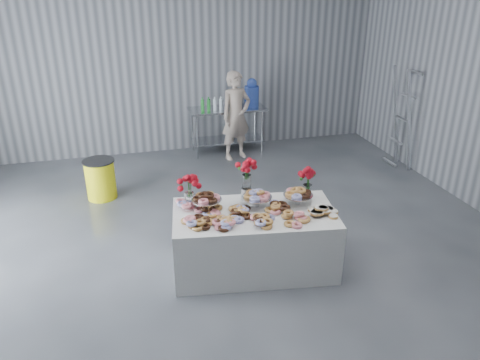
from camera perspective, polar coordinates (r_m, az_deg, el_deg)
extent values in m
plane|color=#37393E|center=(5.75, -0.82, -11.28)|extent=(9.00, 9.00, 0.00)
cube|color=gray|center=(9.22, -8.07, 15.54)|extent=(8.00, 0.04, 4.00)
cube|color=white|center=(5.67, 1.72, -7.30)|extent=(2.03, 1.27, 0.75)
cube|color=silver|center=(9.22, -1.60, 8.64)|extent=(1.50, 0.60, 0.04)
cube|color=silver|center=(9.41, -1.56, 4.94)|extent=(1.40, 0.55, 0.03)
cylinder|color=silver|center=(8.99, -5.24, 5.15)|extent=(0.04, 0.04, 0.86)
cylinder|color=silver|center=(9.29, 2.72, 5.84)|extent=(0.04, 0.04, 0.86)
cylinder|color=silver|center=(9.46, -5.78, 6.09)|extent=(0.04, 0.04, 0.86)
cylinder|color=silver|center=(9.74, 1.83, 6.72)|extent=(0.04, 0.04, 0.86)
cylinder|color=silver|center=(5.54, -4.08, -2.97)|extent=(0.06, 0.06, 0.12)
cylinder|color=silver|center=(5.51, -4.10, -2.37)|extent=(0.36, 0.36, 0.01)
cylinder|color=silver|center=(5.59, 2.07, -2.66)|extent=(0.06, 0.06, 0.12)
cylinder|color=silver|center=(5.57, 2.08, -2.06)|extent=(0.36, 0.36, 0.01)
cylinder|color=silver|center=(5.69, 7.06, -2.38)|extent=(0.06, 0.06, 0.12)
cylinder|color=silver|center=(5.66, 7.10, -1.79)|extent=(0.36, 0.36, 0.01)
cylinder|color=white|center=(5.62, -6.18, -2.34)|extent=(0.11, 0.11, 0.18)
cylinder|color=#1E5919|center=(5.56, -6.24, -1.13)|extent=(0.04, 0.04, 0.18)
cylinder|color=white|center=(5.84, 8.18, -1.39)|extent=(0.11, 0.11, 0.18)
cylinder|color=#1E5919|center=(5.78, 8.25, -0.22)|extent=(0.04, 0.04, 0.18)
cylinder|color=silver|center=(5.75, 0.79, -1.69)|extent=(0.14, 0.14, 0.15)
cylinder|color=white|center=(5.68, 0.80, -0.19)|extent=(0.11, 0.11, 0.18)
cylinder|color=#1E5919|center=(5.63, 0.81, 1.02)|extent=(0.04, 0.04, 0.18)
cylinder|color=#4167DF|center=(9.29, 1.43, 10.16)|extent=(0.28, 0.28, 0.40)
sphere|color=#4167DF|center=(9.23, 1.45, 11.71)|extent=(0.20, 0.20, 0.20)
imported|color=#CC8C93|center=(8.91, -0.48, 7.83)|extent=(0.70, 0.57, 1.68)
cylinder|color=#FEF615|center=(7.73, -16.63, 0.03)|extent=(0.46, 0.46, 0.62)
cylinder|color=black|center=(7.62, -16.91, 2.23)|extent=(0.50, 0.50, 0.02)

